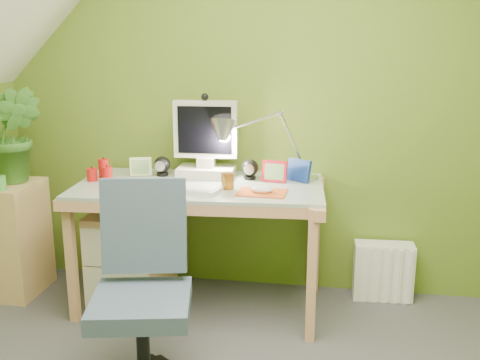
% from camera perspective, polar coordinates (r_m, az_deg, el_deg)
% --- Properties ---
extents(wall_back, '(3.20, 0.01, 2.40)m').
position_cam_1_polar(wall_back, '(3.47, 1.63, 8.02)').
color(wall_back, olive).
rests_on(wall_back, floor).
extents(desk, '(1.46, 0.79, 0.76)m').
position_cam_1_polar(desk, '(3.35, -4.02, -6.68)').
color(desk, tan).
rests_on(desk, floor).
extents(monitor, '(0.42, 0.25, 0.56)m').
position_cam_1_polar(monitor, '(3.35, -3.50, 4.97)').
color(monitor, beige).
rests_on(monitor, desk).
extents(speaker_left, '(0.11, 0.11, 0.12)m').
position_cam_1_polar(speaker_left, '(3.45, -7.91, 1.41)').
color(speaker_left, black).
rests_on(speaker_left, desk).
extents(speaker_right, '(0.12, 0.12, 0.12)m').
position_cam_1_polar(speaker_right, '(3.33, 1.01, 1.10)').
color(speaker_right, black).
rests_on(speaker_right, desk).
extents(keyboard, '(0.49, 0.24, 0.02)m').
position_cam_1_polar(keyboard, '(3.13, -6.16, -0.77)').
color(keyboard, silver).
rests_on(keyboard, desk).
extents(mousepad, '(0.27, 0.20, 0.01)m').
position_cam_1_polar(mousepad, '(3.04, 2.23, -1.29)').
color(mousepad, '#C7511F').
rests_on(mousepad, desk).
extents(mouse, '(0.13, 0.09, 0.04)m').
position_cam_1_polar(mouse, '(3.03, 2.24, -0.98)').
color(mouse, silver).
rests_on(mouse, mousepad).
extents(amber_tumbler, '(0.08, 0.08, 0.09)m').
position_cam_1_polar(amber_tumbler, '(3.12, -1.27, -0.08)').
color(amber_tumbler, brown).
rests_on(amber_tumbler, desk).
extents(candle_cluster, '(0.16, 0.15, 0.11)m').
position_cam_1_polar(candle_cluster, '(3.42, -13.93, 0.98)').
color(candle_cluster, red).
rests_on(candle_cluster, desk).
extents(photo_frame_red, '(0.15, 0.04, 0.13)m').
position_cam_1_polar(photo_frame_red, '(3.27, 3.51, 0.89)').
color(photo_frame_red, red).
rests_on(photo_frame_red, desk).
extents(photo_frame_blue, '(0.14, 0.10, 0.13)m').
position_cam_1_polar(photo_frame_blue, '(3.30, 6.01, 0.99)').
color(photo_frame_blue, navy).
rests_on(photo_frame_blue, desk).
extents(photo_frame_green, '(0.13, 0.06, 0.11)m').
position_cam_1_polar(photo_frame_green, '(3.47, -10.05, 1.35)').
color(photo_frame_green, '#C2D290').
rests_on(photo_frame_green, desk).
extents(desk_lamp, '(0.57, 0.28, 0.60)m').
position_cam_1_polar(desk_lamp, '(3.28, 4.21, 5.13)').
color(desk_lamp, '#BABBBF').
rests_on(desk_lamp, desk).
extents(side_ledge, '(0.26, 0.41, 0.71)m').
position_cam_1_polar(side_ledge, '(3.79, -21.66, -5.56)').
color(side_ledge, tan).
rests_on(side_ledge, floor).
extents(potted_plant, '(0.37, 0.32, 0.59)m').
position_cam_1_polar(potted_plant, '(3.67, -21.89, 4.26)').
color(potted_plant, '#376E24').
rests_on(potted_plant, side_ledge).
extents(green_cup, '(0.08, 0.08, 0.09)m').
position_cam_1_polar(green_cup, '(3.55, -23.18, -0.31)').
color(green_cup, '#4EAA46').
rests_on(green_cup, side_ledge).
extents(task_chair, '(0.58, 0.58, 0.88)m').
position_cam_1_polar(task_chair, '(2.57, -10.01, -12.21)').
color(task_chair, '#3E4E66').
rests_on(task_chair, floor).
extents(radiator, '(0.36, 0.16, 0.36)m').
position_cam_1_polar(radiator, '(3.61, 14.34, -8.96)').
color(radiator, white).
rests_on(radiator, floor).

